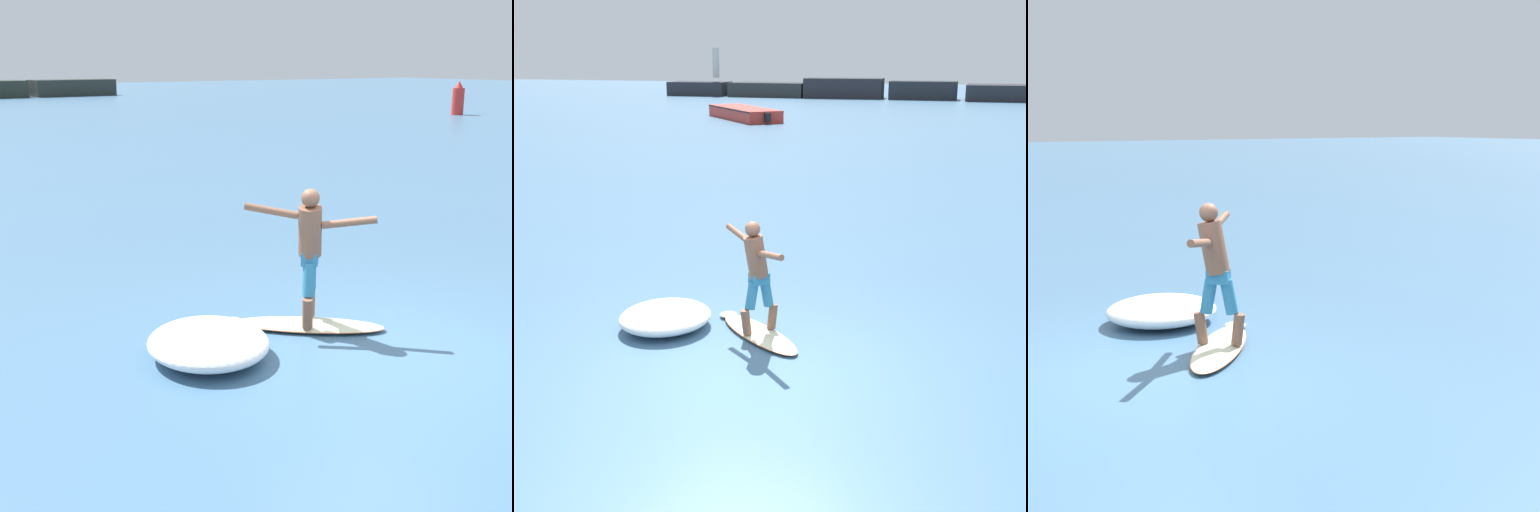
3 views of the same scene
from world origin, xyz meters
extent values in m
plane|color=#416889|center=(0.00, 0.00, 0.00)|extent=(200.00, 200.00, 0.00)
ellipsoid|color=beige|center=(-0.26, 0.95, 0.05)|extent=(1.78, 1.61, 0.09)
ellipsoid|color=beige|center=(-0.99, 1.56, 0.05)|extent=(0.39, 0.39, 0.08)
ellipsoid|color=#DB5B2D|center=(-0.26, 0.95, 0.05)|extent=(1.79, 1.63, 0.04)
cone|color=black|center=(0.33, 0.45, -0.06)|extent=(0.07, 0.07, 0.14)
cone|color=black|center=(0.33, 0.65, -0.06)|extent=(0.07, 0.07, 0.14)
cone|color=black|center=(0.14, 0.42, -0.06)|extent=(0.07, 0.07, 0.14)
cylinder|color=brown|center=(-0.41, 0.78, 0.28)|extent=(0.21, 0.22, 0.39)
cylinder|color=teal|center=(-0.34, 0.85, 0.67)|extent=(0.26, 0.26, 0.43)
cylinder|color=brown|center=(-0.11, 1.12, 0.28)|extent=(0.21, 0.22, 0.39)
cylinder|color=teal|center=(-0.17, 1.04, 0.67)|extent=(0.26, 0.26, 0.43)
cube|color=teal|center=(-0.26, 0.95, 0.91)|extent=(0.32, 0.33, 0.16)
cylinder|color=brown|center=(-0.29, 0.91, 1.26)|extent=(0.46, 0.47, 0.65)
sphere|color=brown|center=(-0.32, 0.87, 1.67)|extent=(0.22, 0.22, 0.22)
cylinder|color=brown|center=(0.03, 0.57, 1.39)|extent=(0.55, 0.51, 0.20)
cylinder|color=brown|center=(-0.66, 1.19, 1.50)|extent=(0.55, 0.50, 0.19)
ellipsoid|color=white|center=(-1.75, 0.84, 0.18)|extent=(1.66, 1.76, 0.36)
camera|label=1|loc=(-5.40, -5.62, 3.22)|focal=50.00mm
camera|label=2|loc=(2.95, -8.45, 4.06)|focal=50.00mm
camera|label=3|loc=(7.04, -2.82, 2.69)|focal=50.00mm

